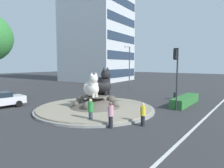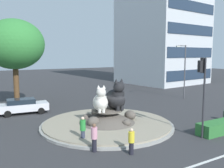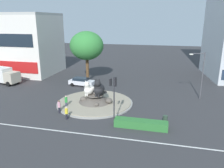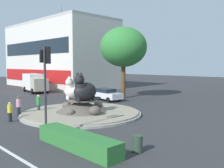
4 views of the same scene
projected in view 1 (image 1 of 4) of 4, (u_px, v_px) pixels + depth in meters
name	position (u px, v px, depth m)	size (l,w,h in m)	color
ground_plane	(95.00, 110.00, 18.85)	(160.00, 160.00, 0.00)	#333335
lane_centreline	(195.00, 128.00, 13.56)	(112.00, 0.20, 0.01)	silver
roundabout_island	(95.00, 105.00, 18.82)	(10.97, 10.97, 1.39)	gray
cat_statue_white	(92.00, 88.00, 17.86)	(1.83, 2.17, 2.17)	silver
cat_statue_black	(102.00, 84.00, 19.04)	(1.82, 2.66, 2.60)	black
traffic_light_mast	(176.00, 65.00, 18.21)	(0.78, 0.46, 5.69)	#2D2D33
office_tower	(98.00, 23.00, 50.83)	(15.85, 15.69, 29.12)	silver
clipped_hedge_strip	(185.00, 101.00, 21.08)	(5.98, 1.20, 0.90)	#2D7033
streetlight_arm	(129.00, 64.00, 33.63)	(2.27, 0.71, 7.11)	#4C4C51
pedestrian_green_shirt	(91.00, 110.00, 14.60)	(0.38, 0.38, 1.77)	#33384C
pedestrian_yellow_shirt	(143.00, 114.00, 13.88)	(0.37, 0.37, 1.60)	black
pedestrian_pink_shirt	(111.00, 114.00, 13.40)	(0.39, 0.39, 1.77)	black
litter_bin	(176.00, 96.00, 24.33)	(0.56, 0.56, 0.90)	#2D4233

